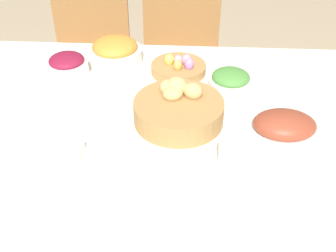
{
  "coord_description": "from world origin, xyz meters",
  "views": [
    {
      "loc": [
        0.08,
        -1.13,
        1.54
      ],
      "look_at": [
        0.02,
        -0.08,
        0.76
      ],
      "focal_mm": 45.0,
      "sensor_mm": 36.0,
      "label": 1
    }
  ],
  "objects_px": {
    "spoon": "(209,201)",
    "dinner_plate": "(138,197)",
    "bread_basket": "(179,109)",
    "ham_platter": "(284,126)",
    "green_salad_bowl": "(230,81)",
    "drinking_cup": "(231,156)",
    "butter_dish": "(63,152)",
    "knife": "(198,200)",
    "chair_far_left": "(89,53)",
    "chair_far_center": "(179,55)",
    "fork": "(79,195)",
    "beet_salad_bowl": "(67,66)",
    "carrot_bowl": "(115,52)",
    "egg_basket": "(179,67)"
  },
  "relations": [
    {
      "from": "egg_basket",
      "to": "carrot_bowl",
      "type": "xyz_separation_m",
      "value": [
        -0.26,
        0.06,
        0.03
      ]
    },
    {
      "from": "green_salad_bowl",
      "to": "chair_far_center",
      "type": "bearing_deg",
      "value": 106.29
    },
    {
      "from": "butter_dish",
      "to": "knife",
      "type": "bearing_deg",
      "value": -21.42
    },
    {
      "from": "beet_salad_bowl",
      "to": "spoon",
      "type": "distance_m",
      "value": 0.82
    },
    {
      "from": "carrot_bowl",
      "to": "drinking_cup",
      "type": "bearing_deg",
      "value": -54.39
    },
    {
      "from": "chair_far_center",
      "to": "ham_platter",
      "type": "xyz_separation_m",
      "value": [
        0.37,
        -0.97,
        0.26
      ]
    },
    {
      "from": "dinner_plate",
      "to": "butter_dish",
      "type": "relative_size",
      "value": 2.34
    },
    {
      "from": "bread_basket",
      "to": "beet_salad_bowl",
      "type": "relative_size",
      "value": 1.88
    },
    {
      "from": "ham_platter",
      "to": "chair_far_center",
      "type": "bearing_deg",
      "value": 110.7
    },
    {
      "from": "ham_platter",
      "to": "butter_dish",
      "type": "distance_m",
      "value": 0.69
    },
    {
      "from": "fork",
      "to": "drinking_cup",
      "type": "distance_m",
      "value": 0.44
    },
    {
      "from": "knife",
      "to": "egg_basket",
      "type": "bearing_deg",
      "value": 99.29
    },
    {
      "from": "butter_dish",
      "to": "fork",
      "type": "bearing_deg",
      "value": -62.01
    },
    {
      "from": "bread_basket",
      "to": "beet_salad_bowl",
      "type": "distance_m",
      "value": 0.51
    },
    {
      "from": "spoon",
      "to": "green_salad_bowl",
      "type": "bearing_deg",
      "value": 78.56
    },
    {
      "from": "bread_basket",
      "to": "knife",
      "type": "distance_m",
      "value": 0.37
    },
    {
      "from": "spoon",
      "to": "fork",
      "type": "bearing_deg",
      "value": 177.18
    },
    {
      "from": "chair_far_center",
      "to": "butter_dish",
      "type": "relative_size",
      "value": 7.95
    },
    {
      "from": "bread_basket",
      "to": "carrot_bowl",
      "type": "height_order",
      "value": "bread_basket"
    },
    {
      "from": "carrot_bowl",
      "to": "bread_basket",
      "type": "bearing_deg",
      "value": -54.74
    },
    {
      "from": "bread_basket",
      "to": "butter_dish",
      "type": "distance_m",
      "value": 0.39
    },
    {
      "from": "carrot_bowl",
      "to": "beet_salad_bowl",
      "type": "xyz_separation_m",
      "value": [
        -0.16,
        -0.12,
        -0.0
      ]
    },
    {
      "from": "beet_salad_bowl",
      "to": "green_salad_bowl",
      "type": "distance_m",
      "value": 0.62
    },
    {
      "from": "spoon",
      "to": "drinking_cup",
      "type": "height_order",
      "value": "drinking_cup"
    },
    {
      "from": "butter_dish",
      "to": "chair_far_left",
      "type": "bearing_deg",
      "value": 99.74
    },
    {
      "from": "green_salad_bowl",
      "to": "drinking_cup",
      "type": "relative_size",
      "value": 2.19
    },
    {
      "from": "knife",
      "to": "butter_dish",
      "type": "height_order",
      "value": "butter_dish"
    },
    {
      "from": "knife",
      "to": "chair_far_left",
      "type": "bearing_deg",
      "value": 117.55
    },
    {
      "from": "drinking_cup",
      "to": "chair_far_left",
      "type": "bearing_deg",
      "value": 121.04
    },
    {
      "from": "bread_basket",
      "to": "chair_far_center",
      "type": "bearing_deg",
      "value": 91.94
    },
    {
      "from": "fork",
      "to": "butter_dish",
      "type": "distance_m",
      "value": 0.18
    },
    {
      "from": "egg_basket",
      "to": "carrot_bowl",
      "type": "relative_size",
      "value": 1.0
    },
    {
      "from": "dinner_plate",
      "to": "fork",
      "type": "height_order",
      "value": "dinner_plate"
    },
    {
      "from": "spoon",
      "to": "beet_salad_bowl",
      "type": "bearing_deg",
      "value": 127.62
    },
    {
      "from": "green_salad_bowl",
      "to": "dinner_plate",
      "type": "xyz_separation_m",
      "value": [
        -0.27,
        -0.56,
        -0.03
      ]
    },
    {
      "from": "chair_far_center",
      "to": "green_salad_bowl",
      "type": "distance_m",
      "value": 0.8
    },
    {
      "from": "fork",
      "to": "green_salad_bowl",
      "type": "bearing_deg",
      "value": 55.32
    },
    {
      "from": "fork",
      "to": "drinking_cup",
      "type": "bearing_deg",
      "value": 22.55
    },
    {
      "from": "egg_basket",
      "to": "fork",
      "type": "relative_size",
      "value": 1.08
    },
    {
      "from": "spoon",
      "to": "dinner_plate",
      "type": "bearing_deg",
      "value": 177.18
    },
    {
      "from": "chair_far_left",
      "to": "spoon",
      "type": "relative_size",
      "value": 4.53
    },
    {
      "from": "bread_basket",
      "to": "ham_platter",
      "type": "distance_m",
      "value": 0.34
    },
    {
      "from": "chair_far_left",
      "to": "dinner_plate",
      "type": "distance_m",
      "value": 1.38
    },
    {
      "from": "chair_far_left",
      "to": "drinking_cup",
      "type": "height_order",
      "value": "chair_far_left"
    },
    {
      "from": "dinner_plate",
      "to": "drinking_cup",
      "type": "height_order",
      "value": "drinking_cup"
    },
    {
      "from": "fork",
      "to": "knife",
      "type": "distance_m",
      "value": 0.32
    },
    {
      "from": "spoon",
      "to": "ham_platter",
      "type": "bearing_deg",
      "value": 49.56
    },
    {
      "from": "egg_basket",
      "to": "green_salad_bowl",
      "type": "bearing_deg",
      "value": -32.02
    },
    {
      "from": "spoon",
      "to": "butter_dish",
      "type": "bearing_deg",
      "value": 157.14
    },
    {
      "from": "chair_far_center",
      "to": "chair_far_left",
      "type": "distance_m",
      "value": 0.5
    }
  ]
}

